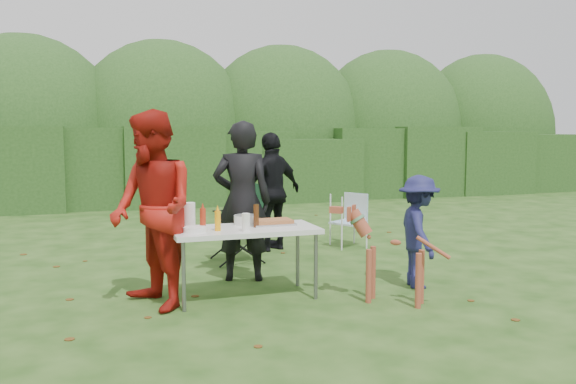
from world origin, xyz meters
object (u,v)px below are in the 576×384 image
object	(u,v)px
folding_table	(245,233)
camping_chair	(237,223)
beer_bottle	(256,216)
paper_towel_roll	(190,215)
person_black_puffy	(272,191)
child	(419,231)
ketchup_bottle	(203,219)
mustard_bottle	(218,221)
dog	(395,257)
person_red_jacket	(152,210)
lawn_chair	(348,220)
person_cook	(242,201)

from	to	relation	value
folding_table	camping_chair	xyz separation A→B (m)	(0.34, 1.72, -0.17)
beer_bottle	paper_towel_roll	world-z (taller)	paper_towel_roll
person_black_puffy	folding_table	bearing A→B (deg)	41.63
camping_chair	beer_bottle	world-z (taller)	camping_chair
child	paper_towel_roll	bearing A→B (deg)	95.96
ketchup_bottle	mustard_bottle	bearing A→B (deg)	-34.13
dog	camping_chair	distance (m)	2.61
folding_table	beer_bottle	xyz separation A→B (m)	(0.12, -0.01, 0.17)
person_red_jacket	folding_table	bearing A→B (deg)	73.91
person_black_puffy	camping_chair	xyz separation A→B (m)	(-0.68, -0.61, -0.33)
lawn_chair	person_red_jacket	bearing A→B (deg)	4.83
dog	paper_towel_roll	world-z (taller)	paper_towel_roll
person_red_jacket	camping_chair	world-z (taller)	person_red_jacket
folding_table	lawn_chair	world-z (taller)	lawn_chair
mustard_bottle	child	bearing A→B (deg)	-1.93
camping_chair	ketchup_bottle	bearing A→B (deg)	60.88
folding_table	camping_chair	size ratio (longest dim) A/B	1.44
ketchup_bottle	lawn_chair	bearing A→B (deg)	40.23
camping_chair	mustard_bottle	xyz separation A→B (m)	(-0.64, -1.82, 0.32)
person_red_jacket	mustard_bottle	size ratio (longest dim) A/B	9.74
lawn_chair	mustard_bottle	distance (m)	3.38
folding_table	mustard_bottle	distance (m)	0.35
person_red_jacket	paper_towel_roll	bearing A→B (deg)	102.58
lawn_chair	mustard_bottle	size ratio (longest dim) A/B	3.99
child	lawn_chair	bearing A→B (deg)	9.20
person_black_puffy	paper_towel_roll	world-z (taller)	person_black_puffy
person_red_jacket	paper_towel_roll	size ratio (longest dim) A/B	7.49
dog	mustard_bottle	distance (m)	1.82
camping_chair	ketchup_bottle	distance (m)	1.92
dog	lawn_chair	distance (m)	2.96
folding_table	lawn_chair	size ratio (longest dim) A/B	1.88
person_cook	paper_towel_roll	size ratio (longest dim) A/B	7.11
dog	camping_chair	world-z (taller)	camping_chair
folding_table	dog	distance (m)	1.55
dog	beer_bottle	bearing A→B (deg)	12.79
paper_towel_roll	person_cook	bearing A→B (deg)	38.52
dog	camping_chair	size ratio (longest dim) A/B	0.96
lawn_chair	child	bearing A→B (deg)	53.75
camping_chair	beer_bottle	bearing A→B (deg)	77.82
ketchup_bottle	beer_bottle	bearing A→B (deg)	-0.64
lawn_chair	person_black_puffy	bearing A→B (deg)	-38.21
person_cook	person_black_puffy	xyz separation A→B (m)	(0.85, 1.58, -0.07)
person_cook	person_black_puffy	world-z (taller)	person_cook
dog	lawn_chair	size ratio (longest dim) A/B	1.25
paper_towel_roll	ketchup_bottle	bearing A→B (deg)	-62.56
person_cook	person_red_jacket	distance (m)	1.37
camping_chair	lawn_chair	distance (m)	1.88
person_cook	person_red_jacket	size ratio (longest dim) A/B	0.95
camping_chair	ketchup_bottle	size ratio (longest dim) A/B	4.74
person_cook	camping_chair	world-z (taller)	person_cook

